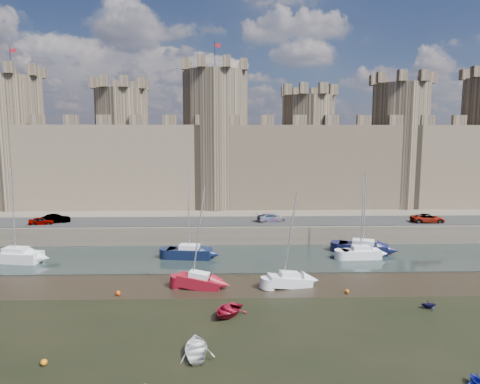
{
  "coord_description": "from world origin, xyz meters",
  "views": [
    {
      "loc": [
        4.31,
        -26.18,
        14.53
      ],
      "look_at": [
        5.56,
        22.0,
        8.33
      ],
      "focal_mm": 32.0,
      "sensor_mm": 36.0,
      "label": 1
    }
  ],
  "objects_px": {
    "sailboat_0": "(16,256)",
    "sailboat_1": "(189,252)",
    "sailboat_4": "(199,281)",
    "sailboat_5": "(290,280)",
    "car_3": "(428,218)",
    "sailboat_2": "(361,253)",
    "car_1": "(55,219)",
    "car_2": "(272,218)",
    "sailboat_3": "(363,247)",
    "car_0": "(41,221)"
  },
  "relations": [
    {
      "from": "car_2",
      "to": "car_1",
      "type": "bearing_deg",
      "value": 74.87
    },
    {
      "from": "car_2",
      "to": "sailboat_2",
      "type": "bearing_deg",
      "value": -152.86
    },
    {
      "from": "sailboat_4",
      "to": "car_3",
      "type": "bearing_deg",
      "value": 42.14
    },
    {
      "from": "car_2",
      "to": "sailboat_5",
      "type": "distance_m",
      "value": 19.87
    },
    {
      "from": "sailboat_0",
      "to": "sailboat_5",
      "type": "bearing_deg",
      "value": -6.84
    },
    {
      "from": "car_2",
      "to": "sailboat_3",
      "type": "relative_size",
      "value": 0.41
    },
    {
      "from": "car_0",
      "to": "car_2",
      "type": "xyz_separation_m",
      "value": [
        31.95,
        1.37,
        0.07
      ]
    },
    {
      "from": "car_3",
      "to": "sailboat_4",
      "type": "bearing_deg",
      "value": 122.77
    },
    {
      "from": "sailboat_4",
      "to": "sailboat_1",
      "type": "bearing_deg",
      "value": 111.69
    },
    {
      "from": "sailboat_1",
      "to": "sailboat_2",
      "type": "relative_size",
      "value": 1.07
    },
    {
      "from": "sailboat_0",
      "to": "sailboat_4",
      "type": "xyz_separation_m",
      "value": [
        21.92,
        -9.05,
        -0.1
      ]
    },
    {
      "from": "car_2",
      "to": "car_3",
      "type": "distance_m",
      "value": 21.98
    },
    {
      "from": "sailboat_0",
      "to": "sailboat_1",
      "type": "bearing_deg",
      "value": 12.13
    },
    {
      "from": "car_3",
      "to": "sailboat_0",
      "type": "distance_m",
      "value": 53.74
    },
    {
      "from": "car_1",
      "to": "car_3",
      "type": "relative_size",
      "value": 0.85
    },
    {
      "from": "car_0",
      "to": "sailboat_2",
      "type": "bearing_deg",
      "value": -111.13
    },
    {
      "from": "sailboat_3",
      "to": "sailboat_4",
      "type": "distance_m",
      "value": 23.18
    },
    {
      "from": "car_3",
      "to": "car_1",
      "type": "bearing_deg",
      "value": 90.66
    },
    {
      "from": "sailboat_0",
      "to": "car_2",
      "type": "bearing_deg",
      "value": 28.61
    },
    {
      "from": "sailboat_1",
      "to": "sailboat_4",
      "type": "relative_size",
      "value": 1.06
    },
    {
      "from": "sailboat_1",
      "to": "sailboat_2",
      "type": "bearing_deg",
      "value": 5.42
    },
    {
      "from": "car_1",
      "to": "car_3",
      "type": "xyz_separation_m",
      "value": [
        52.4,
        -1.08,
        -0.01
      ]
    },
    {
      "from": "car_0",
      "to": "car_1",
      "type": "distance_m",
      "value": 1.84
    },
    {
      "from": "car_1",
      "to": "sailboat_4",
      "type": "bearing_deg",
      "value": -151.53
    },
    {
      "from": "car_0",
      "to": "car_1",
      "type": "bearing_deg",
      "value": -62.6
    },
    {
      "from": "car_2",
      "to": "car_3",
      "type": "relative_size",
      "value": 0.92
    },
    {
      "from": "car_0",
      "to": "sailboat_3",
      "type": "relative_size",
      "value": 0.31
    },
    {
      "from": "sailboat_4",
      "to": "sailboat_5",
      "type": "height_order",
      "value": "sailboat_4"
    },
    {
      "from": "sailboat_1",
      "to": "sailboat_3",
      "type": "height_order",
      "value": "sailboat_1"
    },
    {
      "from": "sailboat_1",
      "to": "sailboat_0",
      "type": "bearing_deg",
      "value": -169.99
    },
    {
      "from": "sailboat_3",
      "to": "sailboat_5",
      "type": "distance_m",
      "value": 16.19
    },
    {
      "from": "car_1",
      "to": "car_2",
      "type": "bearing_deg",
      "value": -108.6
    },
    {
      "from": "car_1",
      "to": "car_2",
      "type": "relative_size",
      "value": 0.92
    },
    {
      "from": "sailboat_4",
      "to": "sailboat_5",
      "type": "relative_size",
      "value": 1.07
    },
    {
      "from": "sailboat_2",
      "to": "sailboat_5",
      "type": "relative_size",
      "value": 1.07
    },
    {
      "from": "car_1",
      "to": "sailboat_5",
      "type": "height_order",
      "value": "sailboat_5"
    },
    {
      "from": "sailboat_4",
      "to": "sailboat_5",
      "type": "distance_m",
      "value": 8.8
    },
    {
      "from": "sailboat_0",
      "to": "sailboat_1",
      "type": "height_order",
      "value": "sailboat_0"
    },
    {
      "from": "car_3",
      "to": "sailboat_4",
      "type": "relative_size",
      "value": 0.46
    },
    {
      "from": "sailboat_2",
      "to": "sailboat_4",
      "type": "xyz_separation_m",
      "value": [
        -18.68,
        -9.43,
        -0.06
      ]
    },
    {
      "from": "car_1",
      "to": "car_2",
      "type": "height_order",
      "value": "car_1"
    },
    {
      "from": "car_1",
      "to": "sailboat_2",
      "type": "height_order",
      "value": "sailboat_2"
    },
    {
      "from": "car_2",
      "to": "sailboat_1",
      "type": "xyz_separation_m",
      "value": [
        -10.85,
        -9.84,
        -2.29
      ]
    },
    {
      "from": "car_2",
      "to": "sailboat_3",
      "type": "bearing_deg",
      "value": -141.62
    },
    {
      "from": "car_0",
      "to": "sailboat_0",
      "type": "relative_size",
      "value": 0.3
    },
    {
      "from": "car_1",
      "to": "car_3",
      "type": "height_order",
      "value": "car_1"
    },
    {
      "from": "sailboat_5",
      "to": "car_1",
      "type": "bearing_deg",
      "value": 135.46
    },
    {
      "from": "sailboat_1",
      "to": "sailboat_5",
      "type": "height_order",
      "value": "sailboat_1"
    },
    {
      "from": "car_2",
      "to": "sailboat_2",
      "type": "relative_size",
      "value": 0.43
    },
    {
      "from": "car_3",
      "to": "sailboat_0",
      "type": "xyz_separation_m",
      "value": [
        -52.85,
        -9.48,
        -2.31
      ]
    }
  ]
}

